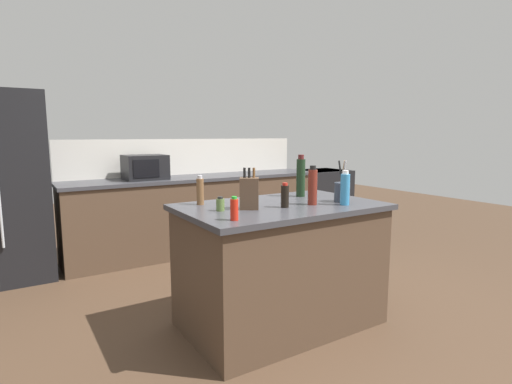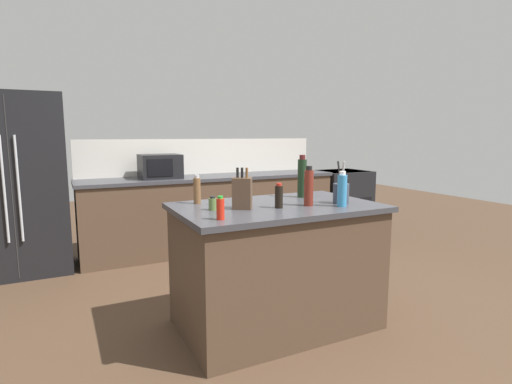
{
  "view_description": "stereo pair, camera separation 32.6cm",
  "coord_description": "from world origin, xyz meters",
  "px_view_note": "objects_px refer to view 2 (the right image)",
  "views": [
    {
      "loc": [
        -1.72,
        -2.39,
        1.46
      ],
      "look_at": [
        0.0,
        0.35,
        0.99
      ],
      "focal_mm": 28.0,
      "sensor_mm": 36.0,
      "label": 1
    },
    {
      "loc": [
        -1.43,
        -2.55,
        1.46
      ],
      "look_at": [
        0.0,
        0.35,
        0.99
      ],
      "focal_mm": 28.0,
      "sensor_mm": 36.0,
      "label": 2
    }
  ],
  "objects_px": {
    "pepper_grinder": "(197,190)",
    "microwave": "(160,166)",
    "range_oven": "(341,201)",
    "wine_bottle": "(302,177)",
    "utensil_crock": "(341,193)",
    "spice_jar_oregano": "(213,204)",
    "soy_sauce_bottle": "(279,196)",
    "refrigerator": "(15,185)",
    "knife_block": "(242,193)",
    "hot_sauce_bottle": "(220,209)",
    "dish_soap_bottle": "(342,190)",
    "vinegar_bottle": "(309,187)"
  },
  "relations": [
    {
      "from": "vinegar_bottle",
      "to": "soy_sauce_bottle",
      "type": "bearing_deg",
      "value": 176.1
    },
    {
      "from": "utensil_crock",
      "to": "hot_sauce_bottle",
      "type": "distance_m",
      "value": 1.04
    },
    {
      "from": "refrigerator",
      "to": "knife_block",
      "type": "height_order",
      "value": "refrigerator"
    },
    {
      "from": "spice_jar_oregano",
      "to": "pepper_grinder",
      "type": "distance_m",
      "value": 0.3
    },
    {
      "from": "range_oven",
      "to": "pepper_grinder",
      "type": "height_order",
      "value": "pepper_grinder"
    },
    {
      "from": "microwave",
      "to": "wine_bottle",
      "type": "bearing_deg",
      "value": -69.91
    },
    {
      "from": "pepper_grinder",
      "to": "dish_soap_bottle",
      "type": "bearing_deg",
      "value": -32.7
    },
    {
      "from": "wine_bottle",
      "to": "dish_soap_bottle",
      "type": "relative_size",
      "value": 1.37
    },
    {
      "from": "range_oven",
      "to": "knife_block",
      "type": "relative_size",
      "value": 3.17
    },
    {
      "from": "microwave",
      "to": "range_oven",
      "type": "bearing_deg",
      "value": -0.0
    },
    {
      "from": "hot_sauce_bottle",
      "to": "pepper_grinder",
      "type": "bearing_deg",
      "value": 85.2
    },
    {
      "from": "microwave",
      "to": "hot_sauce_bottle",
      "type": "height_order",
      "value": "microwave"
    },
    {
      "from": "spice_jar_oregano",
      "to": "dish_soap_bottle",
      "type": "bearing_deg",
      "value": -17.57
    },
    {
      "from": "range_oven",
      "to": "pepper_grinder",
      "type": "xyz_separation_m",
      "value": [
        -2.86,
        -1.89,
        0.58
      ]
    },
    {
      "from": "range_oven",
      "to": "wine_bottle",
      "type": "height_order",
      "value": "wine_bottle"
    },
    {
      "from": "microwave",
      "to": "wine_bottle",
      "type": "height_order",
      "value": "wine_bottle"
    },
    {
      "from": "refrigerator",
      "to": "dish_soap_bottle",
      "type": "distance_m",
      "value": 3.38
    },
    {
      "from": "refrigerator",
      "to": "range_oven",
      "type": "relative_size",
      "value": 2.04
    },
    {
      "from": "refrigerator",
      "to": "soy_sauce_bottle",
      "type": "height_order",
      "value": "refrigerator"
    },
    {
      "from": "knife_block",
      "to": "dish_soap_bottle",
      "type": "distance_m",
      "value": 0.72
    },
    {
      "from": "refrigerator",
      "to": "hot_sauce_bottle",
      "type": "height_order",
      "value": "refrigerator"
    },
    {
      "from": "refrigerator",
      "to": "wine_bottle",
      "type": "height_order",
      "value": "refrigerator"
    },
    {
      "from": "spice_jar_oregano",
      "to": "knife_block",
      "type": "bearing_deg",
      "value": -13.67
    },
    {
      "from": "soy_sauce_bottle",
      "to": "range_oven",
      "type": "bearing_deg",
      "value": 44.08
    },
    {
      "from": "utensil_crock",
      "to": "dish_soap_bottle",
      "type": "height_order",
      "value": "utensil_crock"
    },
    {
      "from": "utensil_crock",
      "to": "microwave",
      "type": "bearing_deg",
      "value": 109.23
    },
    {
      "from": "microwave",
      "to": "spice_jar_oregano",
      "type": "bearing_deg",
      "value": -93.73
    },
    {
      "from": "knife_block",
      "to": "vinegar_bottle",
      "type": "distance_m",
      "value": 0.5
    },
    {
      "from": "spice_jar_oregano",
      "to": "hot_sauce_bottle",
      "type": "height_order",
      "value": "hot_sauce_bottle"
    },
    {
      "from": "range_oven",
      "to": "refrigerator",
      "type": "bearing_deg",
      "value": 179.3
    },
    {
      "from": "spice_jar_oregano",
      "to": "utensil_crock",
      "type": "bearing_deg",
      "value": -10.02
    },
    {
      "from": "refrigerator",
      "to": "hot_sauce_bottle",
      "type": "distance_m",
      "value": 2.86
    },
    {
      "from": "soy_sauce_bottle",
      "to": "pepper_grinder",
      "type": "relative_size",
      "value": 0.81
    },
    {
      "from": "hot_sauce_bottle",
      "to": "microwave",
      "type": "bearing_deg",
      "value": 85.24
    },
    {
      "from": "utensil_crock",
      "to": "pepper_grinder",
      "type": "bearing_deg",
      "value": 154.45
    },
    {
      "from": "microwave",
      "to": "knife_block",
      "type": "relative_size",
      "value": 1.62
    },
    {
      "from": "spice_jar_oregano",
      "to": "soy_sauce_bottle",
      "type": "bearing_deg",
      "value": -16.16
    },
    {
      "from": "spice_jar_oregano",
      "to": "soy_sauce_bottle",
      "type": "relative_size",
      "value": 0.55
    },
    {
      "from": "microwave",
      "to": "wine_bottle",
      "type": "distance_m",
      "value": 2.1
    },
    {
      "from": "microwave",
      "to": "dish_soap_bottle",
      "type": "relative_size",
      "value": 1.83
    },
    {
      "from": "range_oven",
      "to": "wine_bottle",
      "type": "xyz_separation_m",
      "value": [
        -1.98,
        -1.97,
        0.64
      ]
    },
    {
      "from": "hot_sauce_bottle",
      "to": "wine_bottle",
      "type": "height_order",
      "value": "wine_bottle"
    },
    {
      "from": "dish_soap_bottle",
      "to": "vinegar_bottle",
      "type": "bearing_deg",
      "value": 145.82
    },
    {
      "from": "utensil_crock",
      "to": "spice_jar_oregano",
      "type": "height_order",
      "value": "utensil_crock"
    },
    {
      "from": "utensil_crock",
      "to": "vinegar_bottle",
      "type": "height_order",
      "value": "utensil_crock"
    },
    {
      "from": "range_oven",
      "to": "pepper_grinder",
      "type": "bearing_deg",
      "value": -146.51
    },
    {
      "from": "pepper_grinder",
      "to": "microwave",
      "type": "bearing_deg",
      "value": 85.25
    },
    {
      "from": "utensil_crock",
      "to": "spice_jar_oregano",
      "type": "bearing_deg",
      "value": 169.98
    },
    {
      "from": "wine_bottle",
      "to": "soy_sauce_bottle",
      "type": "distance_m",
      "value": 0.55
    },
    {
      "from": "refrigerator",
      "to": "knife_block",
      "type": "relative_size",
      "value": 6.47
    }
  ]
}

